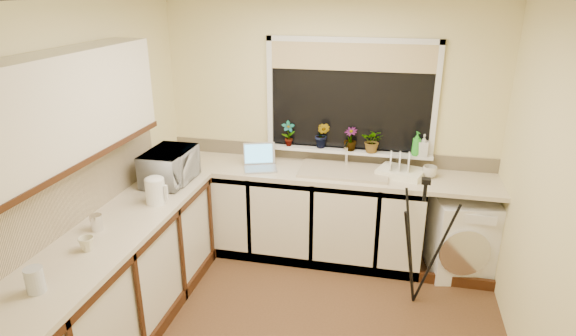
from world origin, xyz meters
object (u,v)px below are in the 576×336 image
at_px(kettle, 155,191).
at_px(glass_jug, 35,280).
at_px(laptop, 260,162).
at_px(plant_a, 288,134).
at_px(soap_bottle_clear, 424,145).
at_px(plant_d, 373,141).
at_px(microwave, 170,166).
at_px(soap_bottle_green, 417,144).
at_px(steel_jar, 96,223).
at_px(cup_back, 430,172).
at_px(tripod, 419,243).
at_px(cup_left, 87,244).
at_px(washing_machine, 461,236).
at_px(plant_b, 322,135).
at_px(plant_c, 350,139).
at_px(dish_rack, 401,172).

distance_m(kettle, glass_jug, 1.25).
height_order(laptop, plant_a, plant_a).
bearing_deg(soap_bottle_clear, plant_d, -178.71).
height_order(microwave, soap_bottle_green, soap_bottle_green).
bearing_deg(soap_bottle_clear, glass_jug, -131.64).
xyz_separation_m(steel_jar, cup_back, (2.36, 1.57, -0.01)).
relative_size(glass_jug, microwave, 0.29).
bearing_deg(cup_back, tripod, -96.52).
relative_size(plant_a, cup_left, 2.48).
bearing_deg(steel_jar, glass_jug, -82.64).
height_order(washing_machine, soap_bottle_clear, soap_bottle_clear).
height_order(steel_jar, plant_a, plant_a).
distance_m(microwave, soap_bottle_green, 2.25).
relative_size(plant_a, plant_d, 1.10).
xyz_separation_m(tripod, plant_b, (-0.94, 0.81, 0.61)).
bearing_deg(cup_left, plant_b, 58.41).
xyz_separation_m(soap_bottle_clear, cup_back, (0.07, -0.16, -0.20)).
bearing_deg(soap_bottle_clear, cup_left, -137.64).
bearing_deg(plant_a, steel_jar, -120.07).
bearing_deg(plant_c, soap_bottle_clear, -0.52).
distance_m(laptop, plant_b, 0.65).
height_order(steel_jar, cup_left, steel_jar).
bearing_deg(dish_rack, cup_left, -119.62).
height_order(steel_jar, plant_b, plant_b).
distance_m(washing_machine, tripod, 0.72).
xyz_separation_m(washing_machine, laptop, (-1.91, -0.02, 0.58)).
distance_m(steel_jar, cup_left, 0.29).
bearing_deg(plant_d, washing_machine, -14.37).
distance_m(plant_c, soap_bottle_green, 0.61).
xyz_separation_m(laptop, plant_b, (0.55, 0.27, 0.22)).
relative_size(soap_bottle_clear, cup_back, 1.52).
relative_size(steel_jar, plant_a, 0.46).
height_order(kettle, plant_c, plant_c).
bearing_deg(plant_b, plant_a, -178.23).
bearing_deg(tripod, glass_jug, -141.34).
relative_size(dish_rack, plant_b, 1.54).
distance_m(cup_back, cup_left, 2.91).
relative_size(kettle, tripod, 0.18).
relative_size(tripod, soap_bottle_green, 5.00).
height_order(kettle, soap_bottle_clear, soap_bottle_clear).
relative_size(kettle, plant_a, 0.82).
height_order(laptop, steel_jar, laptop).
distance_m(steel_jar, cup_back, 2.83).
bearing_deg(soap_bottle_clear, kettle, -149.73).
xyz_separation_m(plant_c, plant_d, (0.21, -0.02, 0.00)).
height_order(dish_rack, tripod, tripod).
height_order(cup_back, cup_left, cup_back).
bearing_deg(plant_b, washing_machine, -10.48).
distance_m(plant_c, cup_left, 2.52).
xyz_separation_m(plant_b, soap_bottle_green, (0.89, -0.03, -0.02)).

